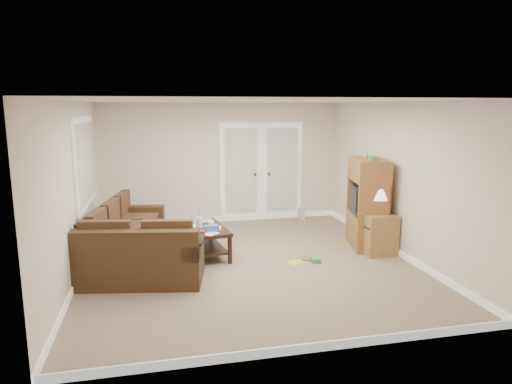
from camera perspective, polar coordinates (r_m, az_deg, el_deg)
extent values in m
plane|color=gray|center=(7.25, -0.98, -8.84)|extent=(5.50, 5.50, 0.00)
cube|color=silver|center=(6.84, -1.05, 11.32)|extent=(5.00, 5.50, 0.02)
cube|color=silver|center=(6.90, -21.82, 0.12)|extent=(0.02, 5.50, 2.50)
cube|color=silver|center=(7.82, 17.24, 1.57)|extent=(0.02, 5.50, 2.50)
cube|color=silver|center=(9.62, -4.30, 3.63)|extent=(5.00, 0.02, 2.50)
cube|color=silver|center=(4.34, 6.30, -5.04)|extent=(5.00, 0.02, 2.50)
cube|color=white|center=(9.68, -1.91, 2.36)|extent=(0.90, 0.04, 2.13)
cube|color=white|center=(9.89, 3.23, 2.52)|extent=(0.90, 0.04, 2.13)
cube|color=silver|center=(9.65, -1.88, 2.63)|extent=(0.68, 0.02, 1.80)
cube|color=silver|center=(9.86, 3.27, 2.78)|extent=(0.68, 0.02, 1.80)
cube|color=white|center=(7.83, -20.62, 3.59)|extent=(0.04, 1.92, 1.42)
cube|color=silver|center=(7.82, -20.43, 3.60)|extent=(0.02, 1.74, 1.24)
cube|color=#432E19|center=(7.81, -15.78, -6.25)|extent=(1.27, 2.35, 0.41)
cube|color=#432E19|center=(7.78, -18.22, -3.29)|extent=(0.64, 2.24, 0.42)
cube|color=#432E19|center=(8.67, -14.34, -2.39)|extent=(0.90, 0.39, 0.21)
cube|color=#513520|center=(7.72, -15.31, -4.40)|extent=(0.96, 2.20, 0.12)
cube|color=#432E19|center=(6.68, -14.35, -9.07)|extent=(1.88, 1.18, 0.41)
cube|color=#432E19|center=(6.25, -15.14, -6.49)|extent=(1.76, 0.55, 0.42)
cube|color=#432E19|center=(6.46, -7.87, -6.60)|extent=(0.39, 0.90, 0.21)
cube|color=#513520|center=(6.67, -14.31, -6.73)|extent=(1.73, 0.87, 0.12)
cube|color=black|center=(6.43, -7.89, -5.57)|extent=(0.45, 0.82, 0.03)
cube|color=#AC1229|center=(6.62, -7.71, -4.90)|extent=(0.33, 0.17, 0.02)
cube|color=black|center=(7.54, -6.44, -4.49)|extent=(0.77, 1.26, 0.05)
cube|color=black|center=(7.62, -6.40, -6.65)|extent=(0.67, 1.17, 0.03)
cylinder|color=silver|center=(7.43, -7.16, -3.82)|extent=(0.10, 0.10, 0.17)
cylinder|color=#AC1229|center=(7.39, -7.19, -2.61)|extent=(0.01, 0.01, 0.15)
cube|color=#345BAC|center=(7.22, -5.63, -4.53)|extent=(0.25, 0.16, 0.10)
cube|color=white|center=(7.43, -6.23, -4.48)|extent=(0.48, 0.70, 0.00)
cube|color=#93602D|center=(8.24, 13.62, -4.64)|extent=(0.72, 1.06, 0.58)
cube|color=#93602D|center=(8.03, 13.95, 2.70)|extent=(0.72, 1.06, 0.39)
cube|color=black|center=(8.11, 13.66, -1.02)|extent=(0.58, 0.66, 0.48)
cube|color=black|center=(8.06, 12.03, -0.89)|extent=(0.12, 0.49, 0.39)
cube|color=#3B8249|center=(7.77, 14.46, 4.07)|extent=(0.15, 0.19, 0.06)
cylinder|color=silver|center=(8.28, 13.54, 4.70)|extent=(0.07, 0.07, 0.12)
cube|color=#A36F3B|center=(7.88, 14.92, -5.04)|extent=(0.53, 0.53, 0.68)
cylinder|color=beige|center=(7.79, 15.06, -2.27)|extent=(0.17, 0.17, 0.10)
cylinder|color=beige|center=(7.76, 15.10, -1.37)|extent=(0.03, 0.03, 0.15)
cone|color=#EEE5CE|center=(7.73, 15.16, -0.24)|extent=(0.29, 0.29, 0.19)
cube|color=silver|center=(9.91, 5.76, -2.68)|extent=(0.12, 0.11, 0.29)
cube|color=gold|center=(7.29, 5.02, -8.75)|extent=(0.33, 0.30, 0.01)
cube|color=#3B8249|center=(7.33, 7.41, -8.41)|extent=(0.15, 0.19, 0.07)
imported|color=brown|center=(7.48, 5.90, -8.20)|extent=(0.26, 0.29, 0.02)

